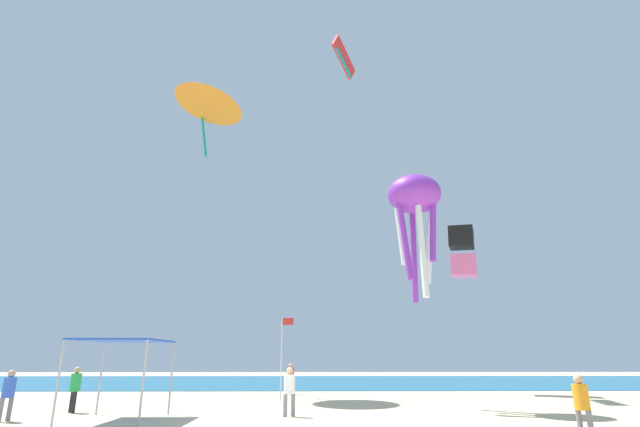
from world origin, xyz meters
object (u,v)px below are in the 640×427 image
Objects in this scene: person_far_shore at (582,401)px; kite_box_black at (463,252)px; person_near_tent at (291,376)px; person_central at (289,387)px; kite_octopus_purple at (415,200)px; kite_parafoil_red at (344,58)px; person_leftmost at (75,386)px; banner_flag at (283,351)px; kite_delta_orange at (210,100)px; person_rightmost at (8,391)px; canopy_tent at (124,344)px.

person_far_shore is 18.16m from kite_box_black.
person_near_tent is 10.57m from person_central.
kite_octopus_purple is 1.87× the size of kite_parafoil_red.
person_leftmost is at bearing -139.33° from person_far_shore.
banner_flag is 0.65× the size of kite_delta_orange.
kite_parafoil_red is at bearing 168.19° from person_far_shore.
banner_flag is (7.72, 4.87, 1.37)m from person_leftmost.
person_rightmost is at bearing -130.37° from person_far_shore.
banner_flag reaches higher than person_far_shore.
person_rightmost reaches higher than person_far_shore.
kite_delta_orange is (-0.30, 10.60, 16.06)m from canopy_tent.
kite_parafoil_red reaches higher than kite_octopus_purple.
kite_delta_orange is at bearing 91.61° from canopy_tent.
canopy_tent is 14.39m from person_far_shore.
person_far_shore is 0.40× the size of banner_flag.
kite_delta_orange is (-5.47, 3.52, 16.18)m from banner_flag.
kite_octopus_purple is at bearing -138.25° from kite_parafoil_red.
person_central is at bearing -7.97° from person_near_tent.
kite_box_black reaches higher than person_central.
kite_octopus_purple is 10.17m from kite_box_black.
kite_box_black is at bearing -103.10° from person_leftmost.
kite_box_black is at bearing 27.78° from person_central.
kite_delta_orange is (-6.12, 9.75, 17.55)m from person_central.
person_leftmost is (-7.94, -9.21, -0.02)m from person_near_tent.
person_near_tent is 12.16m from person_leftmost.
person_central is 25.59m from kite_parafoil_red.
kite_octopus_purple is at bearing -7.72° from kite_box_black.
person_central reaches higher than person_leftmost.
person_near_tent is at bearing 87.09° from banner_flag.
person_near_tent is at bearing -65.60° from kite_box_black.
kite_delta_orange reaches higher than person_near_tent.
person_central is 6.41m from banner_flag.
kite_box_black is at bearing 36.44° from canopy_tent.
person_leftmost is at bearing -147.90° from kite_octopus_purple.
person_rightmost is 17.63m from person_far_shore.
person_rightmost is 0.41× the size of banner_flag.
banner_flag is at bearing 35.12° from kite_delta_orange.
kite_delta_orange is (-13.95, 14.88, 17.61)m from person_far_shore.
person_far_shore is at bearing -136.92° from kite_parafoil_red.
person_central is 1.04× the size of person_rightmost.
kite_box_black reaches higher than kite_octopus_purple.
person_central is at bearing 10.02° from kite_delta_orange.
kite_parafoil_red is (3.06, 11.84, 22.48)m from person_central.
person_leftmost is 8.48m from person_central.
person_leftmost is at bearing -51.10° from person_near_tent.
banner_flag is at bearing -98.38° from person_leftmost.
canopy_tent is 0.55× the size of kite_octopus_purple.
person_central is 0.29× the size of kite_octopus_purple.
kite_box_black is (10.87, 0.59, 7.52)m from person_near_tent.
canopy_tent is 1.87× the size of person_central.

